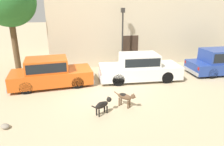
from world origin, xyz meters
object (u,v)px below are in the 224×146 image
parked_sedan_nearest (50,72)px  parked_sedan_second (139,67)px  stray_dog_tan (126,97)px  acacia_tree_left (9,2)px  stray_dog_spotted (103,104)px  street_lamp (123,31)px

parked_sedan_nearest → parked_sedan_second: (4.91, -0.05, -0.01)m
stray_dog_tan → acacia_tree_left: size_ratio=0.14×
stray_dog_spotted → stray_dog_tan: bearing=-11.5°
stray_dog_spotted → street_lamp: street_lamp is taller
parked_sedan_second → parked_sedan_nearest: bearing=-177.2°
stray_dog_spotted → parked_sedan_second: bearing=20.5°
parked_sedan_nearest → acacia_tree_left: bearing=122.0°
stray_dog_tan → stray_dog_spotted: bearing=-114.8°
parked_sedan_second → stray_dog_spotted: 4.38m
stray_dog_spotted → acacia_tree_left: size_ratio=0.16×
acacia_tree_left → parked_sedan_nearest: bearing=-53.4°
acacia_tree_left → stray_dog_spotted: bearing=-55.6°
stray_dog_tan → acacia_tree_left: 9.05m
parked_sedan_nearest → stray_dog_spotted: size_ratio=4.70×
stray_dog_tan → street_lamp: (1.18, 5.27, 2.03)m
parked_sedan_second → acacia_tree_left: acacia_tree_left is taller
parked_sedan_second → stray_dog_tan: parked_sedan_second is taller
acacia_tree_left → stray_dog_tan: bearing=-48.1°
stray_dog_spotted → acacia_tree_left: 8.77m
parked_sedan_nearest → street_lamp: bearing=21.1°
parked_sedan_nearest → stray_dog_spotted: bearing=-62.0°
stray_dog_spotted → street_lamp: (2.21, 5.65, 2.08)m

